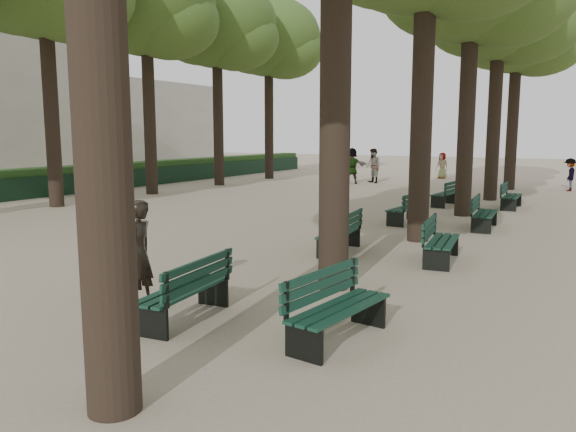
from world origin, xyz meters
The scene contains 22 objects.
ground centered at (0.00, 0.00, 0.00)m, with size 120.00×120.00×0.00m, color tan.
tree_central_4 centered at (1.50, 18.00, 7.65)m, with size 6.00×6.00×9.95m.
tree_central_5 centered at (1.50, 23.00, 7.65)m, with size 6.00×6.00×9.95m.
tree_far_3 centered at (-12.00, 13.00, 8.14)m, with size 6.00×6.00×10.45m.
tree_far_4 centered at (-12.00, 18.00, 8.14)m, with size 6.00×6.00×10.45m.
tree_far_5 centered at (-12.00, 23.00, 8.14)m, with size 6.00×6.00×10.45m.
bench_left_0 centered at (0.37, 0.40, 0.27)m, with size 0.75×1.85×0.92m.
bench_left_1 centered at (0.37, 5.76, 0.27)m, with size 0.77×1.85×0.92m.
bench_left_2 centered at (0.37, 10.53, 0.27)m, with size 0.69×1.83×0.92m.
bench_left_3 centered at (0.37, 15.24, 0.27)m, with size 0.70×1.84×0.92m.
bench_right_0 centered at (2.63, 0.74, 0.27)m, with size 0.79×1.86×0.92m.
bench_right_1 centered at (2.63, 5.89, 0.27)m, with size 0.79×1.86×0.92m.
bench_right_2 centered at (2.63, 10.60, 0.27)m, with size 0.70×1.84×0.92m.
bench_right_3 centered at (2.63, 15.62, 0.27)m, with size 0.61×1.81×0.92m.
man_with_map centered at (-0.70, 0.59, 0.83)m, with size 0.64×0.70×1.66m.
pedestrian_b centered at (4.06, 23.52, 0.76)m, with size 0.99×0.31×1.53m, color #262628.
pedestrian_a centered at (-5.45, 23.08, 0.93)m, with size 0.91×0.37×1.87m, color #262628.
pedestrian_d centered at (-2.99, 28.01, 0.77)m, with size 0.75×0.31×1.54m, color #262628.
pedestrian_e centered at (-6.31, 22.11, 0.96)m, with size 1.77×0.38×1.91m, color #262628.
fence centered at (-15.00, 11.00, 0.45)m, with size 0.08×42.00×0.90m, color black.
hedge centered at (-15.70, 11.00, 0.60)m, with size 1.20×42.00×1.20m, color #204618.
building_far centered at (-33.00, 30.00, 3.50)m, with size 12.00×16.00×7.00m, color #B7B2A3.
Camera 1 is at (5.48, -5.62, 2.66)m, focal length 35.00 mm.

